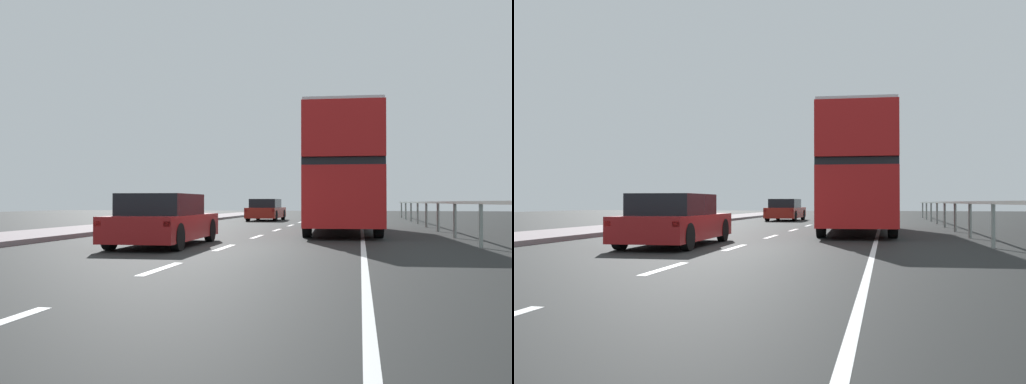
{
  "view_description": "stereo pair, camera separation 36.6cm",
  "coord_description": "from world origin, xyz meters",
  "views": [
    {
      "loc": [
        3.28,
        -13.1,
        1.12
      ],
      "look_at": [
        0.03,
        4.38,
        1.44
      ],
      "focal_mm": 39.38,
      "sensor_mm": 36.0,
      "label": 1
    },
    {
      "loc": [
        3.64,
        -13.03,
        1.12
      ],
      "look_at": [
        0.03,
        4.38,
        1.44
      ],
      "focal_mm": 39.38,
      "sensor_mm": 36.0,
      "label": 2
    }
  ],
  "objects": [
    {
      "name": "ground_plane",
      "position": [
        0.0,
        0.0,
        -0.05
      ],
      "size": [
        75.69,
        120.0,
        0.1
      ],
      "primitive_type": "cube",
      "color": "black"
    },
    {
      "name": "hatchback_car_near",
      "position": [
        -1.68,
        0.65,
        0.64
      ],
      "size": [
        1.93,
        4.59,
        1.33
      ],
      "rotation": [
        0.0,
        0.0,
        0.03
      ],
      "color": "maroon",
      "rests_on": "ground"
    },
    {
      "name": "lane_paint_markings",
      "position": [
        2.16,
        8.27,
        0.0
      ],
      "size": [
        3.49,
        46.0,
        0.01
      ],
      "color": "silver",
      "rests_on": "ground"
    },
    {
      "name": "bridge_side_railing",
      "position": [
        6.18,
        9.0,
        0.93
      ],
      "size": [
        0.1,
        42.0,
        1.14
      ],
      "color": "gray",
      "rests_on": "ground"
    },
    {
      "name": "double_decker_bus_red",
      "position": [
        2.56,
        8.19,
        2.25
      ],
      "size": [
        2.91,
        10.24,
        4.19
      ],
      "rotation": [
        0.0,
        0.0,
        0.05
      ],
      "color": "red",
      "rests_on": "ground"
    },
    {
      "name": "sedan_car_ahead",
      "position": [
        -2.36,
        20.6,
        0.63
      ],
      "size": [
        1.87,
        4.52,
        1.31
      ],
      "rotation": [
        0.0,
        0.0,
        -0.01
      ],
      "color": "maroon",
      "rests_on": "ground"
    }
  ]
}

